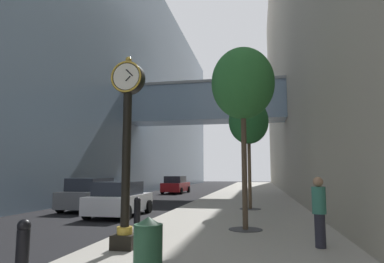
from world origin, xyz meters
The scene contains 14 objects.
ground_plane centered at (0.00, 27.00, 0.00)m, with size 110.00×110.00×0.00m, color black.
sidewalk_right centered at (3.36, 30.00, 0.07)m, with size 6.71×80.00×0.14m, color #9E998E.
building_block_left centered at (-11.62, 29.98, 12.19)m, with size 23.24×80.00×24.46m.
building_block_right centered at (11.21, 30.00, 16.41)m, with size 9.00×80.00×32.82m.
street_clock centered at (1.03, 5.66, 2.81)m, with size 0.84×0.55×4.85m.
bollard_nearest centered at (0.34, 2.86, 0.69)m, with size 0.23×0.23×1.06m.
bollard_third centered at (0.34, 8.45, 0.69)m, with size 0.23×0.23×1.06m.
street_tree_near centered at (3.83, 9.10, 5.00)m, with size 2.15×2.15×6.14m.
street_tree_mid_near centered at (3.83, 15.66, 4.67)m, with size 2.09×2.09×5.77m.
trash_bin centered at (2.32, 3.59, 0.68)m, with size 0.53×0.53×1.05m.
pedestrian_walking centered at (5.76, 6.70, 1.07)m, with size 0.48×0.48×1.74m.
car_red_near centered at (-3.79, 30.81, 0.82)m, with size 2.17×4.55×1.69m.
car_grey_mid centered at (-4.60, 14.85, 0.83)m, with size 2.07×4.44×1.71m.
car_white_far centered at (-2.06, 12.70, 0.77)m, with size 2.05×4.17×1.58m.
Camera 1 is at (4.29, -2.47, 1.97)m, focal length 31.99 mm.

